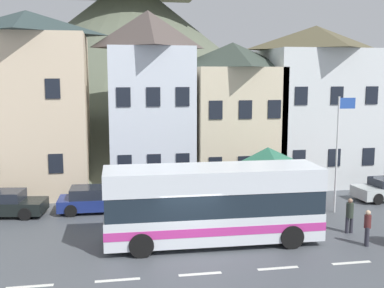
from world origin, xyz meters
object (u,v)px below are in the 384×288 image
hilltop_castle (131,57)px  parked_car_01 (0,203)px  townhouse_04 (314,104)px  transit_bus (213,205)px  pedestrian_03 (367,227)px  townhouse_01 (30,103)px  parked_car_00 (98,199)px  parked_car_03 (281,193)px  pedestrian_00 (300,204)px  bus_shelter (268,159)px  pedestrian_02 (350,214)px  townhouse_03 (232,114)px  flagpole (339,145)px  public_bench (288,194)px  pedestrian_01 (295,208)px  townhouse_02 (149,101)px

hilltop_castle → parked_car_01: bearing=-108.7°
townhouse_04 → transit_bus: townhouse_04 is taller
transit_bus → pedestrian_03: transit_bus is taller
townhouse_01 → parked_car_01: townhouse_01 is taller
parked_car_00 → parked_car_03: size_ratio=1.01×
pedestrian_00 → bus_shelter: bearing=147.5°
townhouse_01 → pedestrian_00: (14.05, -8.37, -4.68)m
pedestrian_02 → bus_shelter: bearing=132.0°
townhouse_03 → townhouse_04: bearing=2.6°
pedestrian_00 → flagpole: bearing=20.2°
bus_shelter → parked_car_00: bus_shelter is taller
public_bench → townhouse_01: bearing=160.7°
pedestrian_00 → pedestrian_01: (-0.59, -0.86, 0.05)m
parked_car_01 → pedestrian_02: size_ratio=2.85×
hilltop_castle → public_bench: size_ratio=24.23×
pedestrian_02 → transit_bus: bearing=-178.6°
hilltop_castle → pedestrian_01: size_ratio=26.99×
hilltop_castle → pedestrian_00: bearing=-75.6°
transit_bus → public_bench: bearing=45.9°
parked_car_01 → pedestrian_02: (16.48, -5.66, 0.25)m
townhouse_03 → townhouse_04: townhouse_04 is taller
townhouse_02 → pedestrian_02: size_ratio=6.84×
transit_bus → pedestrian_03: 6.64m
townhouse_03 → parked_car_03: townhouse_03 is taller
townhouse_04 → parked_car_03: bearing=-127.2°
townhouse_03 → townhouse_04: (5.80, 0.26, 0.59)m
parked_car_01 → transit_bus: bearing=-21.8°
townhouse_02 → public_bench: size_ratio=6.26×
flagpole → pedestrian_02: bearing=-106.9°
pedestrian_02 → parked_car_01: bearing=161.0°
bus_shelter → pedestrian_02: bearing=-48.0°
parked_car_03 → flagpole: size_ratio=0.70×
transit_bus → parked_car_00: transit_bus is taller
townhouse_02 → transit_bus: size_ratio=1.20×
pedestrian_00 → pedestrian_01: bearing=-124.5°
townhouse_01 → pedestrian_01: 16.97m
hilltop_castle → flagpole: bearing=-70.2°
parked_car_03 → flagpole: 4.24m
townhouse_04 → pedestrian_01: (-5.06, -9.49, -4.36)m
parked_car_03 → parked_car_01: bearing=177.1°
parked_car_00 → townhouse_02: bearing=59.2°
townhouse_01 → public_bench: size_ratio=6.17×
townhouse_02 → hilltop_castle: hilltop_castle is taller
townhouse_04 → hilltop_castle: (-11.44, 18.46, 3.83)m
townhouse_03 → townhouse_01: bearing=-180.0°
townhouse_03 → pedestrian_03: (2.73, -12.33, -3.84)m
hilltop_castle → bus_shelter: (5.55, -26.20, -6.10)m
hilltop_castle → townhouse_01: bearing=-110.7°
townhouse_03 → parked_car_00: 10.83m
pedestrian_02 → pedestrian_03: pedestrian_02 is taller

